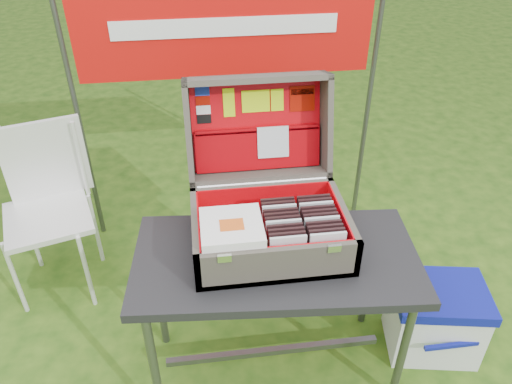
{
  "coord_description": "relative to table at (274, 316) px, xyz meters",
  "views": [
    {
      "loc": [
        -0.19,
        -1.57,
        2.08
      ],
      "look_at": [
        0.03,
        0.1,
        0.91
      ],
      "focal_mm": 35.0,
      "sensor_mm": 36.0,
      "label": 1
    }
  ],
  "objects": [
    {
      "name": "songbook_2",
      "position": [
        -0.18,
        -0.02,
        0.54
      ],
      "size": [
        0.23,
        0.23,
        0.0
      ],
      "primitive_type": "cube",
      "color": "white",
      "rests_on": "suitcase_base_wall_front"
    },
    {
      "name": "lid_sticker_band",
      "position": [
        0.19,
        0.5,
        0.81
      ],
      "size": [
        0.11,
        0.03,
        0.11
      ],
      "primitive_type": "cube",
      "rotation": [
        -1.84,
        0.0,
        0.0
      ],
      "color": "#990C00",
      "rests_on": "suitcase_lid_liner"
    },
    {
      "name": "suitcase_hinge",
      "position": [
        -0.02,
        0.28,
        0.53
      ],
      "size": [
        0.56,
        0.02,
        0.02
      ],
      "primitive_type": "cylinder",
      "rotation": [
        0.0,
        1.57,
        0.0
      ],
      "color": "silver",
      "rests_on": "suitcase_base_wall_back"
    },
    {
      "name": "cooler_lid",
      "position": [
        0.8,
        0.03,
        -0.0
      ],
      "size": [
        0.49,
        0.4,
        0.05
      ],
      "primitive_type": "cube",
      "rotation": [
        0.0,
        0.0,
        -0.18
      ],
      "color": "#0F168D",
      "rests_on": "cooler_body"
    },
    {
      "name": "lid_sticker_cc_b",
      "position": [
        -0.24,
        0.51,
        0.82
      ],
      "size": [
        0.06,
        0.01,
        0.04
      ],
      "primitive_type": "cube",
      "rotation": [
        -1.84,
        0.0,
        0.0
      ],
      "color": "#990C00",
      "rests_on": "suitcase_lid_liner"
    },
    {
      "name": "suitcase_lid_back",
      "position": [
        -0.02,
        0.49,
        0.7
      ],
      "size": [
        0.62,
        0.14,
        0.44
      ],
      "primitive_type": "cube",
      "rotation": [
        -1.84,
        0.0,
        0.0
      ],
      "color": "#544D41",
      "rests_on": "suitcase_base_wall_back"
    },
    {
      "name": "table_leg_fr",
      "position": [
        0.52,
        -0.23,
        -0.02
      ],
      "size": [
        0.04,
        0.04,
        0.68
      ],
      "primitive_type": "cylinder",
      "color": "#59595B",
      "rests_on": "ground"
    },
    {
      "name": "cd_right_10",
      "position": [
        0.17,
        0.13,
        0.47
      ],
      "size": [
        0.14,
        0.01,
        0.16
      ],
      "primitive_type": "cube",
      "color": "black",
      "rests_on": "suitcase_liner_floor"
    },
    {
      "name": "suitcase_lid_rim_left",
      "position": [
        -0.32,
        0.42,
        0.72
      ],
      "size": [
        0.02,
        0.28,
        0.47
      ],
      "primitive_type": "cube",
      "rotation": [
        -1.84,
        0.0,
        0.0
      ],
      "color": "#544D41",
      "rests_on": "suitcase_lid_back"
    },
    {
      "name": "songbook_1",
      "position": [
        -0.18,
        -0.02,
        0.53
      ],
      "size": [
        0.23,
        0.23,
        0.0
      ],
      "primitive_type": "cube",
      "color": "white",
      "rests_on": "suitcase_base_wall_front"
    },
    {
      "name": "cd_left_3",
      "position": [
        0.02,
        -0.04,
        0.47
      ],
      "size": [
        0.14,
        0.01,
        0.16
      ],
      "primitive_type": "cube",
      "color": "black",
      "rests_on": "suitcase_liner_floor"
    },
    {
      "name": "songbook_6",
      "position": [
        -0.18,
        -0.02,
        0.56
      ],
      "size": [
        0.23,
        0.23,
        0.0
      ],
      "primitive_type": "cube",
      "color": "white",
      "rests_on": "suitcase_base_wall_front"
    },
    {
      "name": "banner_text",
      "position": [
        -0.09,
        1.16,
        0.94
      ],
      "size": [
        1.2,
        0.0,
        0.1
      ],
      "primitive_type": "cube",
      "color": "white",
      "rests_on": "banner"
    },
    {
      "name": "table_leg_fl",
      "position": [
        -0.52,
        -0.23,
        -0.02
      ],
      "size": [
        0.04,
        0.04,
        0.68
      ],
      "primitive_type": "cylinder",
      "color": "#59595B",
      "rests_on": "ground"
    },
    {
      "name": "cd_left_1",
      "position": [
        0.02,
        -0.09,
        0.47
      ],
      "size": [
        0.14,
        0.01,
        0.16
      ],
      "primitive_type": "cube",
      "color": "black",
      "rests_on": "suitcase_liner_floor"
    },
    {
      "name": "lid_card_neon_main",
      "position": [
        -0.02,
        0.5,
        0.81
      ],
      "size": [
        0.12,
        0.03,
        0.09
      ],
      "primitive_type": "cube",
      "rotation": [
        -1.84,
        0.0,
        0.0
      ],
      "color": "#C0E70B",
      "rests_on": "suitcase_lid_liner"
    },
    {
      "name": "cd_left_0",
      "position": [
        0.02,
        -0.11,
        0.47
      ],
      "size": [
        0.14,
        0.01,
        0.16
      ],
      "primitive_type": "cube",
      "color": "silver",
      "rests_on": "suitcase_liner_floor"
    },
    {
      "name": "banner",
      "position": [
        -0.09,
        1.17,
        0.94
      ],
      "size": [
        1.6,
        0.02,
        0.55
      ],
      "primitive_type": "cube",
      "color": "#BB0D0A",
      "rests_on": "banner_post_left"
    },
    {
      "name": "suitcase_latch_left",
      "position": [
        -0.22,
        -0.16,
        0.52
      ],
      "size": [
        0.05,
        0.01,
        0.03
      ],
      "primitive_type": "cube",
      "color": "silver",
      "rests_on": "suitcase_base_wall_front"
    },
    {
      "name": "table",
      "position": [
        0.0,
        0.0,
        0.0
      ],
      "size": [
        1.2,
        0.67,
        0.72
      ],
      "primitive_type": null,
      "rotation": [
        0.0,
        0.0,
        -0.08
      ],
      "color": "#262627",
      "rests_on": "ground"
    },
    {
      "name": "cd_right_9",
      "position": [
        0.17,
        0.11,
        0.47
      ],
      "size": [
        0.14,
        0.01,
        0.16
      ],
      "primitive_type": "cube",
      "color": "black",
      "rests_on": "suitcase_liner_floor"
    },
    {
      "name": "cd_right_6",
      "position": [
        0.17,
        0.04,
        0.47
      ],
      "size": [
        0.14,
        0.01,
        0.16
      ],
      "primitive_type": "cube",
      "color": "black",
      "rests_on": "suitcase_liner_floor"
    },
    {
      "name": "suitcase_lid_rim_far",
      "position": [
        -0.02,
        0.48,
        0.92
      ],
      "size": [
        0.62,
        0.17,
        0.07
      ],
      "primitive_type": "cube",
      "rotation": [
        -1.84,
        0.0,
        0.0
      ],
      "color": "#544D41",
      "rests_on": "suitcase_lid_back"
    },
    {
      "name": "chair_upright_left",
      "position": [
        -1.27,
        0.91,
        0.34
      ],
      "size": [
        0.02,
        0.02,
        0.45
      ],
      "primitive_type": "cylinder",
      "color": "silver",
      "rests_on": "chair_seat"
    },
    {
      "name": "cd_right_1",
      "position": [
        0.17,
        -0.09,
        0.47
      ],
      "size": [
        0.14,
        0.01,
        0.16
      ],
      "primitive_type": "cube",
      "color": "black",
      "rests_on": "suitcase_liner_floor"
    },
    {
      "name": "suitcase_lid_liner",
      "position": [
        -0.02,
        0.48,
        0.7
      ],
      "size": [
        0.57,
        0.11,
        0.38
      ],
      "primitive_type": "cube",
      "rotation": [
        -1.84,
        0.0,
        0.0
      ],
      "color": "#F10314",
      "rests_on": "suitcase_lid_back"
    },
    {
      "name": "suitcase_liner_wall_front",
      "position": [
        -0.02,
        -0.13,
        0.46
      ],
      "size": [
        0.57,
        0.01,
        0.14
      ],
      "primitive_type": "cube",
      "color": "#F10314",
      "rests_on": "suitcase_base_bottom"
    },
    {
      "name": "table_brace",
      "position": [
        0.0,
        0.0,
        -0.24
      ],
      "size": [
        1.0,
        0.03,
        0.03
      ],
      "primitive_type": "cube",
      "color": "#59595B",
      "rests_on": "ground"
    },
    {
      "name": "suitcase_base_wall_left",
      "position": [
        -0.32,
        0.06,
        0.44
      ],
      "size": [
        0.02,
        0.45,
        0.17
      ],
      "primitive_type": "cube",
      "color": "#544D41",
      "rests_on": "table_top"
    },
    {
      "name": "cd_left_9",
      "position": [
        0.02,
        0.11,
        0.47
      ],
      "size": [
        0.14,
        0.01,
        0.16
      ],
      "primitive_type": "cube",
      "color": "black",
      "rests_on": "suitcase_liner_floor"
    },
    {
      "name": "songbook_0",
      "position": [
        -0.18,
        -0.02,
        0.53
      ],
      "size": [
        0.23,
        0.23,
        0.0
      ],
      "primitive_type": "cube",
      "color": "white",
      "rests_on": "suitcase_base_wall_front"
    },
    {
      "name": "suitcase_liner_floor",
      "position": [
        -0.02,
        0.06,
        0.39
      ],
      "size": [
        0.57,
        0.4,
        0.01
      ],
      "primitive_type": "cube",
      "color": "#F10314",
      "rests_on": "suitcase_base_bottom"
    },
    {
      "name": "cd_right_3",
      "position": [
        0.17,
        -0.04,
        0.47
      ],
      "size": [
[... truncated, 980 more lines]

